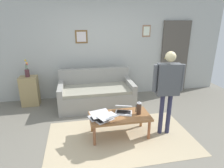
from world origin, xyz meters
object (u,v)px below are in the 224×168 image
object	(u,v)px
interior_door	(174,57)
laptop_left	(105,118)
laptop_right	(99,116)
french_press	(139,108)
couch	(96,94)
flower_vase	(27,71)
coffee_table	(120,118)
laptop_center	(124,110)
side_shelf	(30,91)
person_standing	(168,83)

from	to	relation	value
interior_door	laptop_left	xyz separation A→B (m)	(2.41, 2.18, -0.56)
interior_door	laptop_right	bearing A→B (deg)	39.59
french_press	couch	bearing A→B (deg)	-66.00
laptop_right	flower_vase	world-z (taller)	flower_vase
coffee_table	laptop_left	distance (m)	0.34
couch	laptop_center	xyz separation A→B (m)	(-0.37, 1.31, 0.16)
laptop_right	coffee_table	bearing A→B (deg)	-174.99
couch	side_shelf	size ratio (longest dim) A/B	2.43
coffee_table	french_press	xyz separation A→B (m)	(-0.36, 0.01, 0.16)
laptop_center	couch	bearing A→B (deg)	-74.17
coffee_table	flower_vase	distance (m)	2.65
laptop_left	flower_vase	bearing A→B (deg)	-49.71
laptop_left	side_shelf	distance (m)	2.50
laptop_center	laptop_right	world-z (taller)	laptop_center
french_press	laptop_right	bearing A→B (deg)	1.54
laptop_right	french_press	size ratio (longest dim) A/B	1.57
laptop_left	couch	bearing A→B (deg)	-90.82
laptop_left	laptop_right	xyz separation A→B (m)	(0.10, -0.10, 0.00)
couch	coffee_table	distance (m)	1.44
french_press	person_standing	world-z (taller)	person_standing
laptop_center	flower_vase	bearing A→B (deg)	-39.72
laptop_center	french_press	world-z (taller)	french_press
couch	side_shelf	xyz separation A→B (m)	(1.64, -0.36, 0.07)
laptop_left	french_press	size ratio (longest dim) A/B	1.70
laptop_left	side_shelf	world-z (taller)	side_shelf
couch	side_shelf	world-z (taller)	couch
interior_door	french_press	xyz separation A→B (m)	(1.75, 2.05, -0.49)
couch	laptop_left	size ratio (longest dim) A/B	4.14
coffee_table	laptop_right	distance (m)	0.41
couch	laptop_center	world-z (taller)	couch
coffee_table	laptop_right	size ratio (longest dim) A/B	2.75
french_press	side_shelf	xyz separation A→B (m)	(2.27, -1.78, -0.16)
laptop_center	french_press	distance (m)	0.29
interior_door	person_standing	size ratio (longest dim) A/B	1.29
laptop_left	laptop_right	size ratio (longest dim) A/B	1.09
laptop_right	side_shelf	size ratio (longest dim) A/B	0.54
french_press	interior_door	bearing A→B (deg)	-130.51
couch	person_standing	distance (m)	2.00
couch	side_shelf	distance (m)	1.68
interior_door	side_shelf	xyz separation A→B (m)	(4.03, 0.27, -0.65)
coffee_table	side_shelf	world-z (taller)	side_shelf
laptop_right	flower_vase	distance (m)	2.39
laptop_center	coffee_table	bearing A→B (deg)	44.84
french_press	person_standing	size ratio (longest dim) A/B	0.16
laptop_center	laptop_right	bearing A→B (deg)	15.05
laptop_left	french_press	world-z (taller)	french_press
interior_door	side_shelf	distance (m)	4.09
interior_door	laptop_right	size ratio (longest dim) A/B	5.06
laptop_left	person_standing	bearing A→B (deg)	-177.52
side_shelf	flower_vase	bearing A→B (deg)	-104.63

